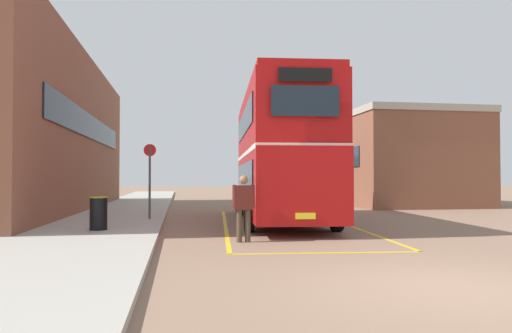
{
  "coord_description": "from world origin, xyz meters",
  "views": [
    {
      "loc": [
        -3.95,
        -6.51,
        1.62
      ],
      "look_at": [
        -0.6,
        14.28,
        2.11
      ],
      "focal_mm": 33.3,
      "sensor_mm": 36.0,
      "label": 1
    }
  ],
  "objects_px": {
    "single_deck_bus": "(285,177)",
    "double_decker_bus": "(279,153)",
    "pedestrian_boarding": "(244,204)",
    "bus_stop_sign": "(150,174)",
    "litter_bin": "(99,213)"
  },
  "relations": [
    {
      "from": "double_decker_bus",
      "to": "single_deck_bus",
      "type": "distance_m",
      "value": 14.81
    },
    {
      "from": "pedestrian_boarding",
      "to": "bus_stop_sign",
      "type": "xyz_separation_m",
      "value": [
        -2.64,
        5.57,
        0.79
      ]
    },
    {
      "from": "single_deck_bus",
      "to": "pedestrian_boarding",
      "type": "height_order",
      "value": "single_deck_bus"
    },
    {
      "from": "single_deck_bus",
      "to": "double_decker_bus",
      "type": "bearing_deg",
      "value": -103.52
    },
    {
      "from": "single_deck_bus",
      "to": "bus_stop_sign",
      "type": "height_order",
      "value": "single_deck_bus"
    },
    {
      "from": "pedestrian_boarding",
      "to": "litter_bin",
      "type": "bearing_deg",
      "value": 150.63
    },
    {
      "from": "double_decker_bus",
      "to": "bus_stop_sign",
      "type": "distance_m",
      "value": 4.75
    },
    {
      "from": "double_decker_bus",
      "to": "bus_stop_sign",
      "type": "relative_size",
      "value": 3.98
    },
    {
      "from": "double_decker_bus",
      "to": "bus_stop_sign",
      "type": "xyz_separation_m",
      "value": [
        -4.68,
        0.28,
        -0.76
      ]
    },
    {
      "from": "pedestrian_boarding",
      "to": "bus_stop_sign",
      "type": "bearing_deg",
      "value": 115.38
    },
    {
      "from": "double_decker_bus",
      "to": "pedestrian_boarding",
      "type": "bearing_deg",
      "value": -111.03
    },
    {
      "from": "litter_bin",
      "to": "double_decker_bus",
      "type": "bearing_deg",
      "value": 28.03
    },
    {
      "from": "single_deck_bus",
      "to": "litter_bin",
      "type": "bearing_deg",
      "value": -118.07
    },
    {
      "from": "single_deck_bus",
      "to": "litter_bin",
      "type": "distance_m",
      "value": 19.86
    },
    {
      "from": "pedestrian_boarding",
      "to": "bus_stop_sign",
      "type": "relative_size",
      "value": 0.62
    }
  ]
}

